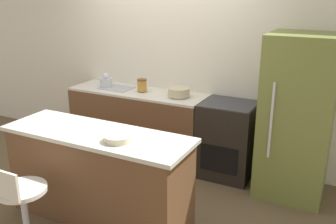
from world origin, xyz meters
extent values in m
plane|color=brown|center=(0.00, 0.00, 0.00)|extent=(14.00, 14.00, 0.00)
cube|color=silver|center=(0.00, 0.63, 1.30)|extent=(8.00, 0.06, 2.60)
cube|color=brown|center=(-0.28, 0.31, 0.45)|extent=(1.89, 0.58, 0.89)
cube|color=beige|center=(-0.28, 0.31, 0.91)|extent=(1.89, 0.58, 0.03)
cube|color=#9EA3A8|center=(-0.61, 0.31, 0.93)|extent=(0.44, 0.32, 0.01)
cube|color=brown|center=(0.16, -1.16, 0.44)|extent=(1.82, 0.59, 0.88)
cube|color=beige|center=(0.16, -1.16, 0.90)|extent=(1.89, 0.63, 0.04)
cube|color=black|center=(0.99, 0.31, 0.46)|extent=(0.65, 0.58, 0.92)
cube|color=black|center=(0.99, 0.01, 0.32)|extent=(0.45, 0.01, 0.32)
cube|color=#333338|center=(0.99, 0.31, 0.93)|extent=(0.61, 0.55, 0.01)
cube|color=olive|center=(1.78, 0.24, 0.90)|extent=(0.72, 0.72, 1.79)
cube|color=silver|center=(1.58, -0.13, 0.94)|extent=(0.02, 0.02, 0.81)
cylinder|color=#B7B7BC|center=(-0.16, -1.81, 0.27)|extent=(0.06, 0.06, 0.54)
cylinder|color=silver|center=(-0.16, -1.81, 0.56)|extent=(0.43, 0.43, 0.04)
cube|color=silver|center=(-0.16, -2.00, 0.70)|extent=(0.37, 0.02, 0.25)
cylinder|color=silver|center=(-0.79, 0.31, 0.99)|extent=(0.17, 0.17, 0.11)
sphere|color=silver|center=(-0.79, 0.31, 1.07)|extent=(0.09, 0.09, 0.09)
cylinder|color=#C1B28E|center=(0.33, 0.31, 0.98)|extent=(0.28, 0.28, 0.11)
cylinder|color=#B77F33|center=(-0.21, 0.31, 1.00)|extent=(0.12, 0.12, 0.15)
cylinder|color=brown|center=(-0.21, 0.31, 1.08)|extent=(0.13, 0.13, 0.02)
cylinder|color=beige|center=(0.47, -1.24, 0.95)|extent=(0.25, 0.25, 0.06)
camera|label=1|loc=(2.28, -3.79, 2.22)|focal=40.00mm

